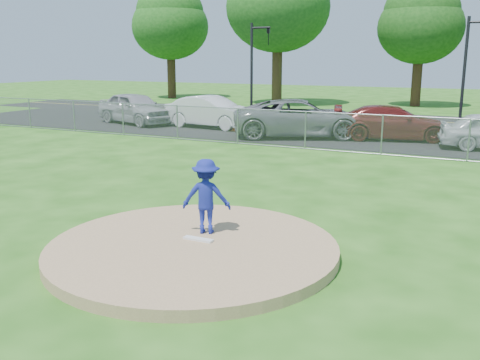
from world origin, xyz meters
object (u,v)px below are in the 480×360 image
object	(u,v)px
tree_far_left	(170,17)
pitcher	(206,196)
parked_car_silver	(135,108)
parked_car_gray	(301,118)
tree_center	(421,17)
traffic_cone	(235,124)
traffic_signal_left	(255,61)
parked_car_white	(211,112)
parked_car_darkred	(393,123)

from	to	relation	value
tree_far_left	pitcher	size ratio (longest dim) A/B	7.29
parked_car_silver	parked_car_gray	xyz separation A→B (m)	(9.91, -0.79, 0.00)
tree_center	parked_car_silver	xyz separation A→B (m)	(-12.23, -18.09, -5.60)
tree_center	parked_car_silver	bearing A→B (deg)	-124.05
tree_center	traffic_cone	bearing A→B (deg)	-107.89
traffic_cone	traffic_signal_left	bearing A→B (deg)	105.86
parked_car_silver	parked_car_white	bearing A→B (deg)	-68.68
tree_far_left	pitcher	distance (m)	39.52
traffic_cone	parked_car_white	world-z (taller)	parked_car_white
tree_center	parked_car_white	distance (m)	20.15
pitcher	parked_car_gray	xyz separation A→B (m)	(-3.23, 14.44, -0.07)
traffic_signal_left	pitcher	xyz separation A→B (m)	(8.67, -21.32, -2.43)
tree_center	pitcher	xyz separation A→B (m)	(0.91, -33.32, -5.53)
parked_car_gray	tree_center	bearing A→B (deg)	-31.59
parked_car_silver	parked_car_gray	bearing A→B (deg)	-77.02
tree_center	parked_car_white	size ratio (longest dim) A/B	1.99
traffic_signal_left	parked_car_darkred	distance (m)	11.39
tree_far_left	pitcher	bearing A→B (deg)	-55.86
parked_car_silver	parked_car_gray	distance (m)	9.94
parked_car_darkred	tree_far_left	bearing A→B (deg)	37.99
tree_center	parked_car_darkred	xyz separation A→B (m)	(1.63, -17.89, -5.71)
parked_car_gray	parked_car_darkred	bearing A→B (deg)	-100.57
parked_car_silver	parked_car_darkred	size ratio (longest dim) A/B	0.98
tree_far_left	traffic_signal_left	size ratio (longest dim) A/B	1.92
traffic_cone	tree_center	bearing A→B (deg)	72.11
parked_car_darkred	tree_center	bearing A→B (deg)	-10.06
tree_far_left	tree_center	bearing A→B (deg)	2.73
pitcher	parked_car_gray	size ratio (longest dim) A/B	0.24
parked_car_silver	parked_car_darkred	bearing A→B (deg)	-71.66
tree_center	parked_car_silver	size ratio (longest dim) A/B	1.95
parked_car_gray	traffic_signal_left	bearing A→B (deg)	13.79
tree_far_left	traffic_cone	world-z (taller)	tree_far_left
traffic_signal_left	parked_car_silver	size ratio (longest dim) A/B	1.11
traffic_signal_left	parked_car_white	xyz separation A→B (m)	(0.15, -5.79, -2.54)
parked_car_darkred	pitcher	bearing A→B (deg)	162.04
tree_center	traffic_cone	distance (m)	20.30
parked_car_white	parked_car_gray	distance (m)	5.41
traffic_signal_left	parked_car_darkred	bearing A→B (deg)	-32.09
pitcher	parked_car_darkred	world-z (taller)	pitcher
parked_car_white	parked_car_darkred	size ratio (longest dim) A/B	0.96
tree_far_left	parked_car_silver	size ratio (longest dim) A/B	2.13
traffic_signal_left	parked_car_white	bearing A→B (deg)	-88.54
pitcher	parked_car_white	world-z (taller)	pitcher
traffic_cone	parked_car_darkred	world-z (taller)	parked_car_darkred
pitcher	parked_car_white	distance (m)	17.72
tree_far_left	pitcher	world-z (taller)	tree_far_left
tree_center	parked_car_darkred	bearing A→B (deg)	-84.78
tree_center	traffic_cone	world-z (taller)	tree_center
tree_far_left	parked_car_darkred	distance (m)	28.94
parked_car_darkred	traffic_cone	bearing A→B (deg)	78.65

